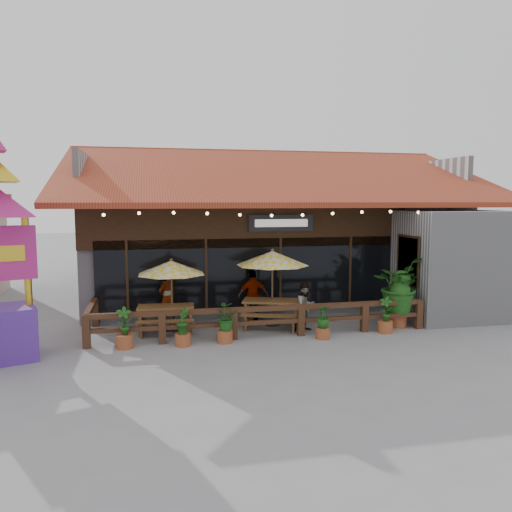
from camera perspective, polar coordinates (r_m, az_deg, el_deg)
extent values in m
plane|color=gray|center=(15.50, 6.36, -8.41)|extent=(100.00, 100.00, 0.00)
cube|color=#AEAEB3|center=(21.82, 0.59, 1.27)|extent=(14.00, 10.00, 4.00)
cube|color=#332010|center=(16.47, -0.60, 3.78)|extent=(11.00, 0.16, 1.60)
cube|color=black|center=(16.61, -0.58, -2.09)|extent=(10.00, 0.12, 2.40)
cube|color=#F2B56C|center=(16.81, -0.72, -1.99)|extent=(9.80, 0.05, 2.20)
cube|color=#AEAEB3|center=(18.06, 21.76, -0.90)|extent=(3.50, 2.70, 3.60)
cube|color=#B7361D|center=(16.96, 16.99, -0.49)|extent=(0.06, 1.20, 1.50)
cube|color=#332010|center=(16.96, 16.96, -0.49)|extent=(0.04, 1.34, 1.64)
cube|color=#9F4223|center=(18.36, 3.04, 9.35)|extent=(15.50, 7.05, 2.37)
cube|color=#9F4223|center=(25.18, -1.19, 8.55)|extent=(15.50, 7.05, 2.37)
cube|color=#9F4223|center=(21.83, 0.60, 11.83)|extent=(15.50, 0.30, 0.12)
cube|color=#AEAEB3|center=(21.32, -18.27, 8.09)|extent=(0.20, 9.00, 1.80)
cube|color=#AEAEB3|center=(24.27, 17.09, 7.88)|extent=(0.20, 9.00, 1.80)
cube|color=black|center=(16.58, 2.88, 3.79)|extent=(2.20, 0.10, 0.55)
cube|color=silver|center=(16.53, 2.93, 3.78)|extent=(1.80, 0.02, 0.25)
cube|color=#332010|center=(16.26, -14.51, -2.48)|extent=(0.08, 0.08, 2.40)
cube|color=#332010|center=(16.34, -5.71, -2.26)|extent=(0.08, 0.08, 2.40)
cube|color=#332010|center=(16.80, 2.79, -2.00)|extent=(0.08, 0.08, 2.40)
cube|color=#332010|center=(17.61, 10.68, -1.71)|extent=(0.08, 0.08, 2.40)
sphere|color=#F5D487|center=(14.33, -17.02, 4.52)|extent=(0.09, 0.09, 0.09)
sphere|color=#F5D487|center=(14.28, -13.21, 4.78)|extent=(0.09, 0.09, 0.09)
sphere|color=#F5D487|center=(14.30, -9.39, 4.90)|extent=(0.09, 0.09, 0.09)
sphere|color=#F5D487|center=(14.38, -5.60, 4.86)|extent=(0.09, 0.09, 0.09)
sphere|color=#F5D487|center=(14.52, -1.85, 4.73)|extent=(0.09, 0.09, 0.09)
sphere|color=#F5D487|center=(14.72, 1.80, 4.64)|extent=(0.09, 0.09, 0.09)
sphere|color=#F5D487|center=(14.98, 5.34, 4.69)|extent=(0.09, 0.09, 0.09)
sphere|color=#F5D487|center=(15.29, 8.75, 4.83)|extent=(0.09, 0.09, 0.09)
sphere|color=#F5D487|center=(15.65, 12.02, 4.94)|extent=(0.09, 0.09, 0.09)
sphere|color=#F5D487|center=(16.06, 15.12, 4.92)|extent=(0.09, 0.09, 0.09)
sphere|color=#F5D487|center=(16.52, 18.06, 4.77)|extent=(0.09, 0.09, 0.09)
cube|color=#4C2F1B|center=(14.24, -18.83, -8.18)|extent=(0.20, 0.20, 0.90)
cube|color=#4C2F1B|center=(14.14, -10.68, -8.05)|extent=(0.20, 0.20, 0.90)
cube|color=#4C2F1B|center=(14.32, -2.58, -7.75)|extent=(0.20, 0.20, 0.90)
cube|color=#4C2F1B|center=(14.78, 5.15, -7.33)|extent=(0.20, 0.20, 0.90)
cube|color=#4C2F1B|center=(15.48, 12.29, -6.82)|extent=(0.20, 0.20, 0.90)
cube|color=#4C2F1B|center=(16.29, 18.10, -6.33)|extent=(0.20, 0.20, 0.90)
cube|color=#4C2F1B|center=(14.40, 0.96, -6.03)|extent=(9.80, 0.16, 0.14)
cube|color=#4C2F1B|center=(14.50, 0.96, -7.58)|extent=(9.80, 0.12, 0.12)
cube|color=#4C2F1B|center=(15.36, -18.35, -5.58)|extent=(0.16, 2.50, 0.14)
cube|color=#4C2F1B|center=(16.56, -17.88, -6.12)|extent=(0.20, 0.20, 0.90)
cylinder|color=brown|center=(15.31, -9.60, -4.65)|extent=(0.05, 0.05, 2.08)
cone|color=yellow|center=(15.17, -9.66, -1.29)|extent=(2.75, 2.75, 0.41)
sphere|color=brown|center=(15.14, -9.68, -0.44)|extent=(0.09, 0.09, 0.09)
cylinder|color=black|center=(15.54, -9.53, -8.32)|extent=(0.40, 0.40, 0.05)
cylinder|color=brown|center=(15.74, 1.88, -3.86)|extent=(0.06, 0.06, 2.30)
cone|color=yellow|center=(15.59, 1.89, -0.24)|extent=(3.05, 3.05, 0.45)
sphere|color=brown|center=(15.56, 1.89, 0.68)|extent=(0.10, 0.10, 0.10)
cylinder|color=black|center=(15.97, 1.86, -7.81)|extent=(0.44, 0.44, 0.06)
cube|color=brown|center=(15.24, -10.27, -5.74)|extent=(1.73, 0.91, 0.06)
cube|color=brown|center=(15.38, -12.99, -7.17)|extent=(0.14, 0.74, 0.77)
cube|color=brown|center=(15.31, -7.49, -7.12)|extent=(0.14, 0.74, 0.77)
cube|color=brown|center=(14.75, -10.34, -7.39)|extent=(1.69, 0.42, 0.05)
cube|color=brown|center=(15.87, -10.17, -6.41)|extent=(1.69, 0.42, 0.05)
cube|color=brown|center=(15.66, 1.78, -5.15)|extent=(1.94, 1.35, 0.07)
cube|color=brown|center=(15.83, -1.03, -6.54)|extent=(0.33, 0.76, 0.82)
cube|color=brown|center=(15.70, 4.61, -6.66)|extent=(0.33, 0.76, 0.82)
cube|color=brown|center=(15.14, 1.58, -6.84)|extent=(1.77, 0.86, 0.06)
cube|color=brown|center=(16.32, 1.96, -5.86)|extent=(1.77, 0.86, 0.06)
cylinder|color=gold|center=(13.46, -24.77, -0.63)|extent=(0.18, 0.18, 2.22)
cylinder|color=brown|center=(16.42, 15.80, -6.99)|extent=(0.59, 0.59, 0.43)
imported|color=#1F5B1A|center=(16.20, 15.92, -3.18)|extent=(2.10, 2.12, 1.78)
sphere|color=#1F5B1A|center=(16.24, 16.51, -4.38)|extent=(0.59, 0.59, 0.59)
sphere|color=#1F5B1A|center=(16.29, 15.31, -3.61)|extent=(0.51, 0.51, 0.51)
imported|color=#332010|center=(15.84, -10.07, -4.75)|extent=(0.79, 0.77, 1.83)
imported|color=#332010|center=(15.24, 5.69, -5.81)|extent=(0.87, 0.77, 1.48)
imported|color=#332010|center=(16.38, -0.33, -4.54)|extent=(1.00, 0.45, 1.69)
cylinder|color=brown|center=(14.00, -14.78, -9.42)|extent=(0.46, 0.46, 0.37)
imported|color=#1F5B1A|center=(13.86, -14.84, -7.18)|extent=(0.41, 0.28, 0.76)
cylinder|color=brown|center=(13.90, -8.37, -9.45)|extent=(0.43, 0.43, 0.34)
imported|color=#1F5B1A|center=(13.77, -8.40, -7.35)|extent=(0.36, 0.42, 0.71)
cylinder|color=brown|center=(14.09, -3.60, -9.15)|extent=(0.44, 0.44, 0.35)
imported|color=#1F5B1A|center=(13.96, -3.62, -7.03)|extent=(0.86, 0.86, 0.72)
cylinder|color=brown|center=(14.57, 7.64, -8.74)|extent=(0.40, 0.40, 0.32)
imported|color=#1F5B1A|center=(14.45, 7.67, -6.85)|extent=(0.48, 0.48, 0.67)
cylinder|color=brown|center=(15.57, 14.55, -7.84)|extent=(0.44, 0.44, 0.36)
imported|color=#1F5B1A|center=(15.44, 14.60, -5.88)|extent=(0.46, 0.45, 0.73)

